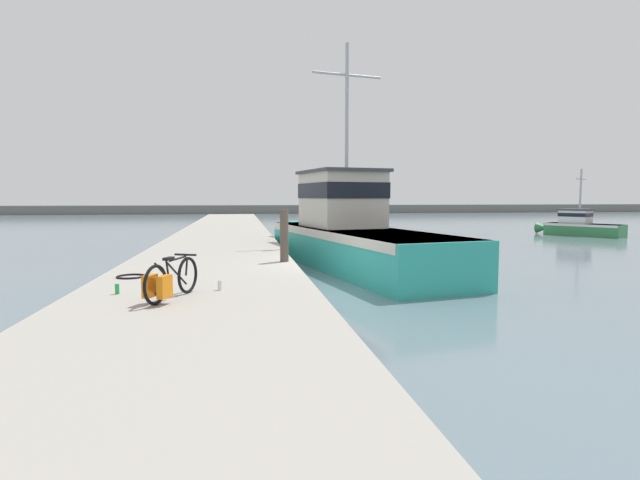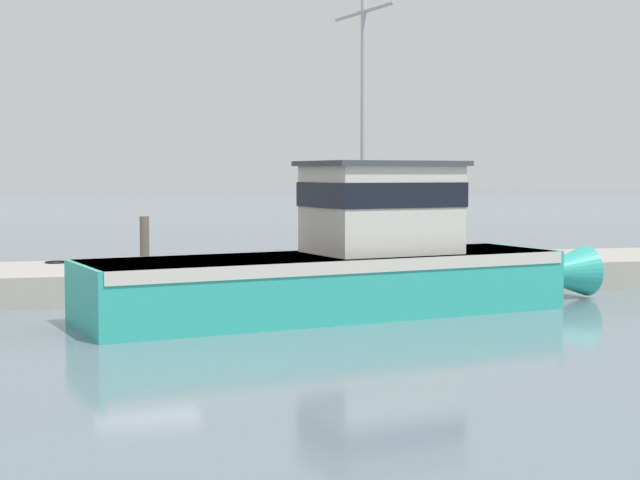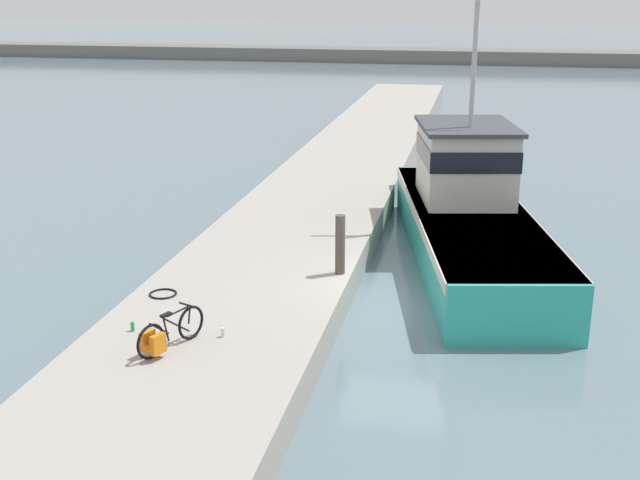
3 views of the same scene
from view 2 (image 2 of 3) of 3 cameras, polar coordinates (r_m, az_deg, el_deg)
The scene contains 5 objects.
ground_plane at distance 24.25m, azimuth -10.12°, elevation -4.19°, with size 320.00×320.00×0.00m, color slate.
dock_pier at distance 27.65m, azimuth -10.78°, elevation -2.35°, with size 4.71×80.00×0.82m, color #A39E93.
fishing_boat_main at distance 23.55m, azimuth 1.91°, elevation -1.20°, with size 5.35×13.98×8.41m.
mooring_post at distance 25.50m, azimuth -10.17°, elevation -0.29°, with size 0.24×0.24×1.47m, color #51473D.
hose_coil at distance 29.13m, azimuth -15.10°, elevation -1.25°, with size 0.63×0.63×0.04m, color black.
Camera 2 is at (23.92, -2.09, 3.39)m, focal length 55.00 mm.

